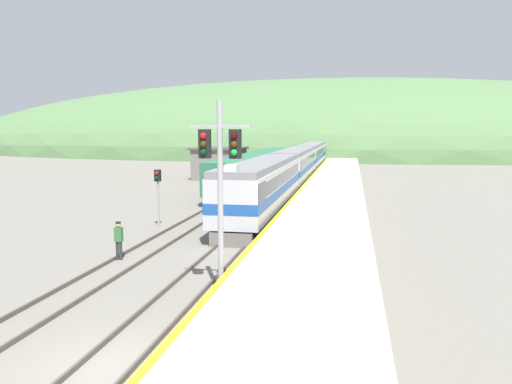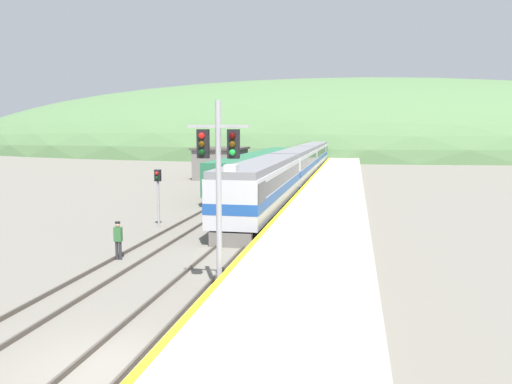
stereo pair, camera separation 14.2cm
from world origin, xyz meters
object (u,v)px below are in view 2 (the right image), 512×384
(signal_mast_main, at_px, (218,170))
(track_worker, at_px, (118,238))
(carriage_third, at_px, (312,156))
(signal_post_siding, at_px, (158,185))
(express_train_lead_car, at_px, (263,186))
(carriage_second, at_px, (297,165))
(carriage_fourth, at_px, (321,150))
(siding_train, at_px, (260,168))

(signal_mast_main, bearing_deg, track_worker, 145.55)
(carriage_third, relative_size, signal_post_siding, 5.32)
(express_train_lead_car, distance_m, carriage_third, 40.78)
(carriage_third, height_order, signal_post_siding, carriage_third)
(carriage_second, bearing_deg, carriage_fourth, 90.00)
(signal_mast_main, bearing_deg, signal_post_siding, 121.22)
(carriage_second, height_order, signal_post_siding, carriage_second)
(carriage_third, bearing_deg, siding_train, -101.04)
(carriage_second, height_order, carriage_third, same)
(carriage_third, distance_m, carriage_fourth, 20.28)
(carriage_third, bearing_deg, signal_post_siding, -96.99)
(carriage_second, distance_m, carriage_fourth, 40.56)
(carriage_third, xyz_separation_m, track_worker, (-4.53, -53.46, -1.09))
(carriage_second, distance_m, carriage_third, 20.28)
(siding_train, distance_m, track_worker, 33.00)
(carriage_third, xyz_separation_m, siding_train, (-4.00, -20.47, -0.33))
(carriage_second, bearing_deg, signal_mast_main, -87.76)
(carriage_fourth, bearing_deg, siding_train, -95.60)
(signal_mast_main, bearing_deg, siding_train, 98.36)
(carriage_second, xyz_separation_m, carriage_fourth, (0.00, 40.56, 0.00))
(carriage_fourth, distance_m, siding_train, 40.95)
(carriage_fourth, height_order, track_worker, carriage_fourth)
(signal_post_siding, bearing_deg, carriage_fourth, 85.14)
(siding_train, bearing_deg, express_train_lead_car, -78.87)
(signal_mast_main, bearing_deg, carriage_third, 91.45)
(signal_mast_main, bearing_deg, carriage_fourth, 91.07)
(signal_post_siding, xyz_separation_m, track_worker, (1.10, -7.58, -1.59))
(carriage_third, relative_size, carriage_fourth, 1.00)
(express_train_lead_car, distance_m, track_worker, 13.51)
(express_train_lead_car, height_order, siding_train, express_train_lead_car)
(signal_post_siding, bearing_deg, carriage_third, 83.01)
(express_train_lead_car, xyz_separation_m, siding_train, (-4.00, 20.31, -0.34))
(signal_post_siding, height_order, track_worker, signal_post_siding)
(siding_train, height_order, track_worker, siding_train)
(carriage_fourth, relative_size, signal_mast_main, 2.76)
(carriage_second, bearing_deg, carriage_third, 90.00)
(carriage_second, relative_size, signal_post_siding, 5.32)
(signal_post_siding, bearing_deg, siding_train, 86.33)
(carriage_second, bearing_deg, signal_post_siding, -102.39)
(carriage_fourth, height_order, signal_mast_main, signal_mast_main)
(track_worker, bearing_deg, express_train_lead_car, 70.36)
(express_train_lead_car, distance_m, signal_post_siding, 7.61)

